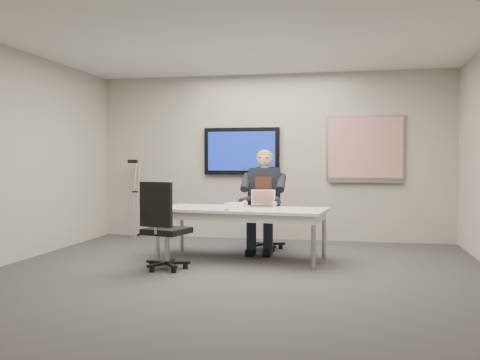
% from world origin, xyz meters
% --- Properties ---
extents(floor, '(6.00, 6.00, 0.02)m').
position_xyz_m(floor, '(0.00, 0.00, 0.00)').
color(floor, '#353537').
rests_on(floor, ground).
extents(ceiling, '(6.00, 6.00, 0.02)m').
position_xyz_m(ceiling, '(0.00, 0.00, 2.80)').
color(ceiling, silver).
rests_on(ceiling, wall_back).
extents(wall_back, '(6.00, 0.02, 2.80)m').
position_xyz_m(wall_back, '(0.00, 3.00, 1.40)').
color(wall_back, '#A7A297').
rests_on(wall_back, ground).
extents(wall_front, '(6.00, 0.02, 2.80)m').
position_xyz_m(wall_front, '(0.00, -3.00, 1.40)').
color(wall_front, '#A7A297').
rests_on(wall_front, ground).
extents(wall_left, '(0.02, 6.00, 2.80)m').
position_xyz_m(wall_left, '(-3.00, 0.00, 1.40)').
color(wall_left, '#A7A297').
rests_on(wall_left, ground).
extents(conference_table, '(2.35, 1.20, 0.70)m').
position_xyz_m(conference_table, '(-0.13, 1.04, 0.62)').
color(conference_table, silver).
rests_on(conference_table, ground).
extents(tv_display, '(1.30, 0.09, 0.80)m').
position_xyz_m(tv_display, '(-0.50, 2.95, 1.50)').
color(tv_display, black).
rests_on(tv_display, wall_back).
extents(whiteboard, '(1.25, 0.08, 1.10)m').
position_xyz_m(whiteboard, '(1.55, 2.97, 1.53)').
color(whiteboard, gray).
rests_on(whiteboard, wall_back).
extents(office_chair_far, '(0.69, 0.69, 1.14)m').
position_xyz_m(office_chair_far, '(0.04, 1.98, 0.36)').
color(office_chair_far, black).
rests_on(office_chair_far, ground).
extents(office_chair_near, '(0.63, 0.63, 1.08)m').
position_xyz_m(office_chair_near, '(-0.91, 0.16, 0.34)').
color(office_chair_near, black).
rests_on(office_chair_near, ground).
extents(seated_person, '(0.48, 0.83, 1.50)m').
position_xyz_m(seated_person, '(0.06, 1.70, 0.60)').
color(seated_person, '#1B222E').
rests_on(seated_person, office_chair_far).
extents(crutch, '(0.36, 0.61, 1.43)m').
position_xyz_m(crutch, '(-2.36, 2.79, 0.69)').
color(crutch, '#A2A5AA').
rests_on(crutch, ground).
extents(laptop, '(0.37, 0.36, 0.24)m').
position_xyz_m(laptop, '(0.12, 1.28, 0.75)').
color(laptop, silver).
rests_on(laptop, conference_table).
extents(name_tent, '(0.26, 0.13, 0.10)m').
position_xyz_m(name_tent, '(-0.17, 0.79, 0.75)').
color(name_tent, white).
rests_on(name_tent, conference_table).
extents(pen, '(0.05, 0.14, 0.01)m').
position_xyz_m(pen, '(-0.25, 0.72, 0.70)').
color(pen, black).
rests_on(pen, conference_table).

